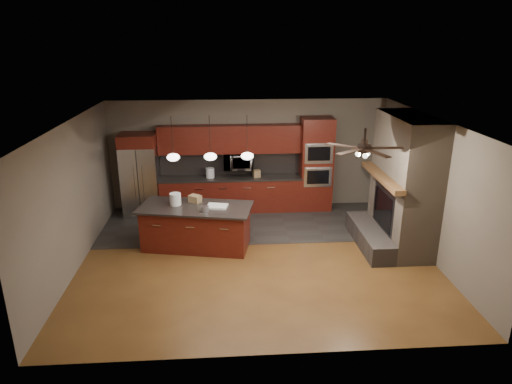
{
  "coord_description": "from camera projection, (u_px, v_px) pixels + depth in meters",
  "views": [
    {
      "loc": [
        -0.6,
        -8.34,
        4.31
      ],
      "look_at": [
        0.02,
        0.6,
        1.21
      ],
      "focal_mm": 32.0,
      "sensor_mm": 36.0,
      "label": 1
    }
  ],
  "objects": [
    {
      "name": "fireplace_column",
      "position": [
        401.0,
        188.0,
        9.47
      ],
      "size": [
        1.3,
        2.1,
        2.8
      ],
      "color": "#756554",
      "rests_on": "ground"
    },
    {
      "name": "ground",
      "position": [
        257.0,
        257.0,
        9.31
      ],
      "size": [
        7.0,
        7.0,
        0.0
      ],
      "primitive_type": "plane",
      "color": "brown",
      "rests_on": "ground"
    },
    {
      "name": "cardboard_box",
      "position": [
        195.0,
        199.0,
        9.72
      ],
      "size": [
        0.3,
        0.28,
        0.16
      ],
      "primitive_type": "cube",
      "rotation": [
        0.0,
        0.0,
        -0.61
      ],
      "color": "olive",
      "rests_on": "kitchen_island"
    },
    {
      "name": "kitchen_island",
      "position": [
        196.0,
        227.0,
        9.65
      ],
      "size": [
        2.49,
        1.5,
        0.92
      ],
      "rotation": [
        0.0,
        0.0,
        -0.2
      ],
      "color": "#571B10",
      "rests_on": "ground"
    },
    {
      "name": "paint_tray",
      "position": [
        217.0,
        206.0,
        9.46
      ],
      "size": [
        0.47,
        0.38,
        0.04
      ],
      "primitive_type": "cube",
      "rotation": [
        0.0,
        0.0,
        -0.22
      ],
      "color": "white",
      "rests_on": "kitchen_island"
    },
    {
      "name": "counter_bucket",
      "position": [
        210.0,
        173.0,
        11.46
      ],
      "size": [
        0.23,
        0.23,
        0.24
      ],
      "primitive_type": "cylinder",
      "rotation": [
        0.0,
        0.0,
        -0.07
      ],
      "color": "white",
      "rests_on": "back_cabinetry"
    },
    {
      "name": "oven_tower",
      "position": [
        316.0,
        164.0,
        11.58
      ],
      "size": [
        0.8,
        0.63,
        2.38
      ],
      "color": "#571B10",
      "rests_on": "ground"
    },
    {
      "name": "refrigerator",
      "position": [
        140.0,
        175.0,
        11.27
      ],
      "size": [
        0.88,
        0.75,
        2.06
      ],
      "color": "silver",
      "rests_on": "ground"
    },
    {
      "name": "slate_tile_patch",
      "position": [
        252.0,
        223.0,
        11.01
      ],
      "size": [
        7.0,
        2.4,
        0.01
      ],
      "primitive_type": "cube",
      "color": "#2D2B29",
      "rests_on": "ground"
    },
    {
      "name": "white_bucket",
      "position": [
        175.0,
        199.0,
        9.55
      ],
      "size": [
        0.26,
        0.26,
        0.25
      ],
      "primitive_type": "cylinder",
      "rotation": [
        0.0,
        0.0,
        -0.09
      ],
      "color": "white",
      "rests_on": "kitchen_island"
    },
    {
      "name": "left_wall",
      "position": [
        73.0,
        197.0,
        8.62
      ],
      "size": [
        0.02,
        6.0,
        2.8
      ],
      "primitive_type": "cube",
      "color": "#6F6859",
      "rests_on": "ground"
    },
    {
      "name": "right_wall",
      "position": [
        432.0,
        189.0,
        9.09
      ],
      "size": [
        0.02,
        6.0,
        2.8
      ],
      "primitive_type": "cube",
      "color": "#6F6859",
      "rests_on": "ground"
    },
    {
      "name": "ceiling",
      "position": [
        257.0,
        121.0,
        8.4
      ],
      "size": [
        7.0,
        6.0,
        0.02
      ],
      "primitive_type": "cube",
      "color": "white",
      "rests_on": "back_wall"
    },
    {
      "name": "microwave",
      "position": [
        238.0,
        161.0,
        11.46
      ],
      "size": [
        0.73,
        0.41,
        0.5
      ],
      "primitive_type": "imported",
      "color": "silver",
      "rests_on": "back_cabinetry"
    },
    {
      "name": "back_cabinetry",
      "position": [
        231.0,
        177.0,
        11.58
      ],
      "size": [
        3.59,
        0.64,
        2.2
      ],
      "color": "#571B10",
      "rests_on": "ground"
    },
    {
      "name": "back_wall",
      "position": [
        249.0,
        155.0,
        11.69
      ],
      "size": [
        7.0,
        0.02,
        2.8
      ],
      "primitive_type": "cube",
      "color": "#6F6859",
      "rests_on": "ground"
    },
    {
      "name": "ceiling_fan",
      "position": [
        364.0,
        148.0,
        7.88
      ],
      "size": [
        1.27,
        1.33,
        0.41
      ],
      "color": "black",
      "rests_on": "ceiling"
    },
    {
      "name": "pendant_left",
      "position": [
        173.0,
        157.0,
        9.22
      ],
      "size": [
        0.26,
        0.26,
        0.92
      ],
      "color": "black",
      "rests_on": "ceiling"
    },
    {
      "name": "pendant_right",
      "position": [
        247.0,
        156.0,
        9.32
      ],
      "size": [
        0.26,
        0.26,
        0.92
      ],
      "color": "black",
      "rests_on": "ceiling"
    },
    {
      "name": "paint_can",
      "position": [
        205.0,
        209.0,
        9.22
      ],
      "size": [
        0.21,
        0.21,
        0.11
      ],
      "primitive_type": "cylinder",
      "rotation": [
        0.0,
        0.0,
        -0.33
      ],
      "color": "silver",
      "rests_on": "kitchen_island"
    },
    {
      "name": "pendant_center",
      "position": [
        210.0,
        156.0,
        9.27
      ],
      "size": [
        0.26,
        0.26,
        0.92
      ],
      "color": "black",
      "rests_on": "ceiling"
    },
    {
      "name": "counter_box",
      "position": [
        257.0,
        174.0,
        11.5
      ],
      "size": [
        0.2,
        0.17,
        0.19
      ],
      "primitive_type": "cube",
      "rotation": [
        0.0,
        0.0,
        0.25
      ],
      "color": "#95744D",
      "rests_on": "back_cabinetry"
    }
  ]
}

